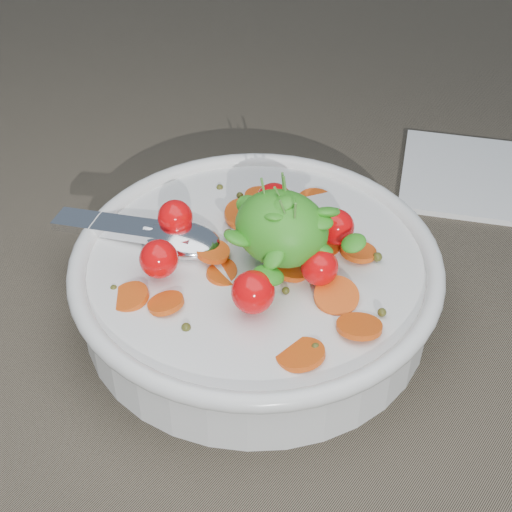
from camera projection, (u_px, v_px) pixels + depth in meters
The scene contains 3 objects.
ground at pixel (308, 307), 0.59m from camera, with size 6.00×6.00×0.00m, color #695E4B.
bowl at pixel (256, 279), 0.57m from camera, with size 0.29×0.27×0.11m.
napkin at pixel (483, 178), 0.71m from camera, with size 0.15×0.13×0.01m, color white.
Camera 1 is at (0.22, -0.36, 0.42)m, focal length 55.00 mm.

